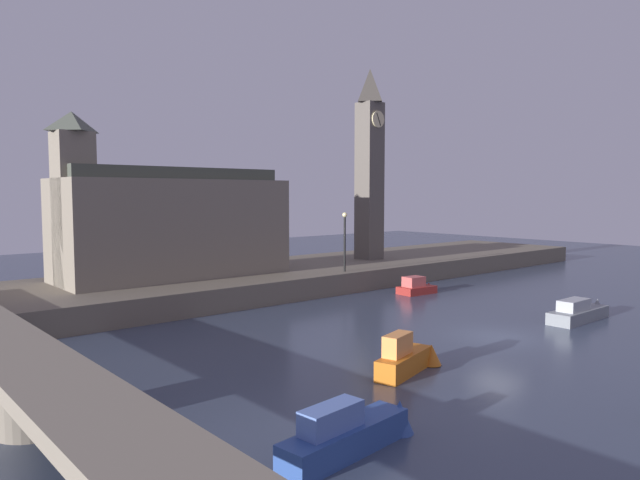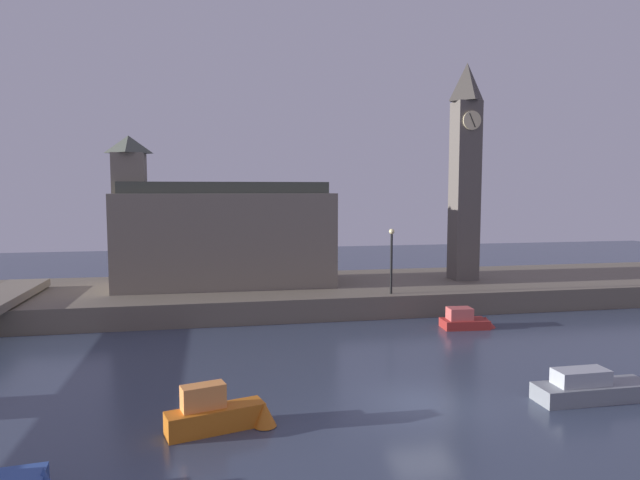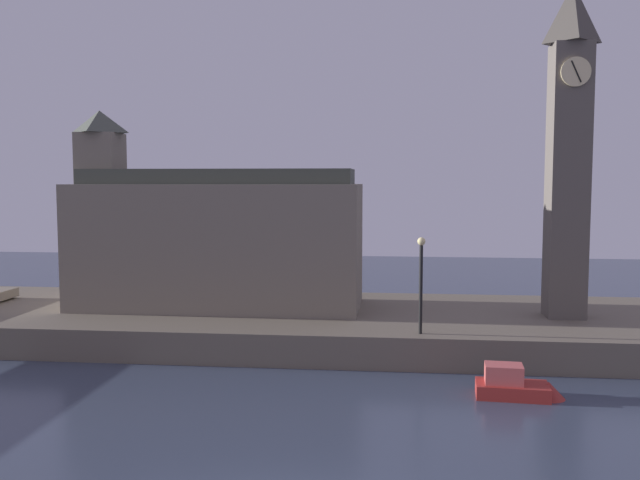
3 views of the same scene
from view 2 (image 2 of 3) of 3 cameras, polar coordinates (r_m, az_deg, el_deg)
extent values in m
plane|color=#384256|center=(23.18, 10.49, -16.14)|extent=(120.00, 120.00, 0.00)
cube|color=#6B6051|center=(41.57, 0.39, -5.41)|extent=(70.00, 12.00, 1.50)
cube|color=#5B544C|center=(43.97, 14.52, 4.79)|extent=(1.84, 1.84, 13.44)
cylinder|color=beige|center=(43.39, 15.24, 11.69)|extent=(1.40, 0.12, 1.40)
cube|color=black|center=(43.32, 15.28, 11.70)|extent=(0.52, 0.04, 1.04)
pyramid|color=#403A35|center=(44.69, 14.76, 15.29)|extent=(2.02, 2.02, 2.86)
cube|color=slate|center=(40.91, -9.56, 0.08)|extent=(15.23, 5.97, 6.62)
cube|color=slate|center=(41.19, -18.73, 1.84)|extent=(2.13, 2.13, 9.39)
pyramid|color=#474C42|center=(41.25, -18.95, 9.21)|extent=(2.34, 2.34, 1.21)
cube|color=#42473D|center=(40.76, -9.64, 5.28)|extent=(14.46, 3.58, 0.80)
cylinder|color=black|center=(37.23, 7.28, -2.45)|extent=(0.16, 0.16, 3.96)
sphere|color=#F2E099|center=(37.00, 7.32, 0.87)|extent=(0.36, 0.36, 0.36)
cube|color=gray|center=(25.59, 26.09, -13.71)|extent=(4.79, 1.43, 0.67)
cube|color=#A8ADB2|center=(25.07, 25.07, -12.53)|extent=(2.16, 0.99, 0.61)
cube|color=orange|center=(20.78, -10.59, -17.50)|extent=(3.55, 1.82, 0.82)
cube|color=#FF9947|center=(20.48, -11.82, -15.36)|extent=(1.61, 1.03, 0.85)
cone|color=orange|center=(20.84, -5.65, -17.25)|extent=(1.02, 1.02, 0.86)
cube|color=maroon|center=(35.41, 14.51, -8.25)|extent=(2.83, 1.68, 0.54)
cube|color=#CC5651|center=(35.13, 14.05, -7.29)|extent=(1.49, 1.14, 0.73)
cone|color=maroon|center=(36.00, 16.50, -8.04)|extent=(1.43, 1.43, 0.68)
camera|label=1|loc=(17.99, -87.56, -3.73)|focal=32.85mm
camera|label=3|loc=(11.35, 55.14, 2.49)|focal=38.54mm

